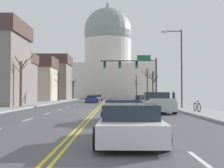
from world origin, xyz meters
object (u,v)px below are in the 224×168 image
at_px(sedan_near_03, 120,111).
at_px(signal_gantry, 137,69).
at_px(street_lamp_right, 180,61).
at_px(bicycle_parked, 198,107).
at_px(sedan_near_01, 149,103).
at_px(pickup_truck_near_02, 158,103).
at_px(sedan_oncoming_00, 93,99).
at_px(pedestrian_00, 174,97).
at_px(sedan_near_04, 131,124).
at_px(sedan_near_00, 142,101).
at_px(sedan_oncoming_01, 99,98).

bearing_deg(sedan_near_03, signal_gantry, 83.21).
relative_size(street_lamp_right, bicycle_parked, 4.29).
relative_size(sedan_near_01, pickup_truck_near_02, 0.83).
distance_m(signal_gantry, sedan_oncoming_00, 10.84).
height_order(signal_gantry, sedan_near_03, signal_gantry).
xyz_separation_m(pedestrian_00, bicycle_parked, (-0.86, -12.51, -0.59)).
bearing_deg(sedan_near_04, sedan_oncoming_00, 95.74).
xyz_separation_m(sedan_near_00, sedan_oncoming_00, (-6.95, 11.93, -0.04)).
bearing_deg(sedan_near_04, sedan_near_01, 81.23).
bearing_deg(pickup_truck_near_02, sedan_near_01, 89.83).
bearing_deg(street_lamp_right, sedan_near_01, 157.23).
height_order(sedan_near_01, sedan_near_04, sedan_near_01).
xyz_separation_m(signal_gantry, street_lamp_right, (3.18, -12.22, -0.35)).
bearing_deg(sedan_near_03, street_lamp_right, 63.49).
bearing_deg(sedan_near_00, sedan_near_01, -89.97).
xyz_separation_m(pickup_truck_near_02, sedan_oncoming_00, (-6.93, 24.34, -0.15)).
relative_size(street_lamp_right, sedan_near_01, 1.70).
xyz_separation_m(sedan_near_04, bicycle_parked, (6.02, 13.26, -0.09)).
bearing_deg(sedan_oncoming_00, sedan_oncoming_01, 88.74).
height_order(sedan_near_00, sedan_oncoming_00, sedan_near_00).
bearing_deg(pickup_truck_near_02, sedan_oncoming_00, 105.90).
xyz_separation_m(sedan_near_00, sedan_near_04, (-3.08, -26.48, -0.04)).
height_order(sedan_near_01, bicycle_parked, sedan_near_01).
relative_size(street_lamp_right, sedan_oncoming_01, 1.77).
bearing_deg(pedestrian_00, sedan_near_00, 169.42).
bearing_deg(sedan_oncoming_01, signal_gantry, -73.29).
xyz_separation_m(street_lamp_right, sedan_near_04, (-5.94, -18.81, -4.05)).
xyz_separation_m(sedan_near_00, sedan_near_03, (-3.23, -19.86, -0.04)).
xyz_separation_m(signal_gantry, sedan_oncoming_00, (-6.62, 7.36, -4.40)).
relative_size(street_lamp_right, sedan_near_03, 1.79).
bearing_deg(street_lamp_right, sedan_near_04, -107.51).
distance_m(street_lamp_right, sedan_oncoming_00, 22.27).
xyz_separation_m(sedan_near_04, sedan_oncoming_00, (-3.86, 38.40, 0.00)).
relative_size(pickup_truck_near_02, sedan_near_04, 1.21).
xyz_separation_m(pickup_truck_near_02, sedan_oncoming_01, (-6.63, 38.03, -0.17)).
bearing_deg(pedestrian_00, signal_gantry, 128.00).
bearing_deg(bicycle_parked, sedan_oncoming_01, 103.86).
height_order(sedan_near_00, sedan_oncoming_01, sedan_near_00).
distance_m(street_lamp_right, sedan_near_01, 5.08).
distance_m(signal_gantry, sedan_near_04, 31.47).
bearing_deg(sedan_near_00, pickup_truck_near_02, -90.06).
height_order(sedan_near_01, sedan_near_03, sedan_near_01).
distance_m(sedan_near_03, sedan_oncoming_01, 45.61).
distance_m(signal_gantry, pickup_truck_near_02, 17.51).
bearing_deg(sedan_oncoming_01, sedan_near_04, -86.09).
xyz_separation_m(street_lamp_right, sedan_near_01, (-2.85, 1.20, -4.03)).
relative_size(sedan_near_01, sedan_oncoming_00, 0.94).
xyz_separation_m(sedan_near_00, pickup_truck_near_02, (-0.01, -12.42, 0.11)).
bearing_deg(pickup_truck_near_02, sedan_near_03, -113.38).
bearing_deg(signal_gantry, bicycle_parked, -79.61).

